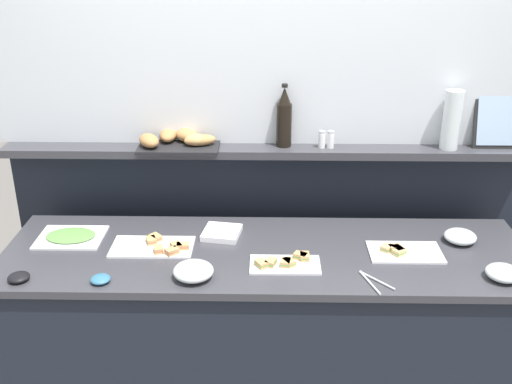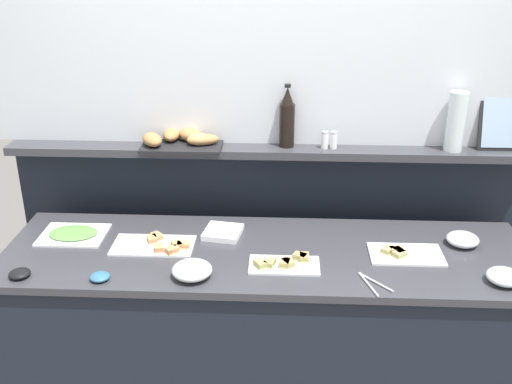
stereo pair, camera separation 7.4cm
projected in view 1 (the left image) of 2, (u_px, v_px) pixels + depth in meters
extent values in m
plane|color=slate|center=(266.00, 339.00, 3.66)|extent=(12.00, 12.00, 0.00)
cube|color=black|center=(266.00, 339.00, 2.93)|extent=(2.36, 0.67, 0.90)
cube|color=#38383D|center=(267.00, 255.00, 2.75)|extent=(2.40, 0.71, 0.03)
cube|color=black|center=(267.00, 255.00, 3.36)|extent=(2.66, 0.08, 1.24)
cube|color=#38383D|center=(268.00, 149.00, 3.06)|extent=(2.66, 0.22, 0.04)
cube|color=silver|center=(269.00, 8.00, 2.86)|extent=(3.26, 0.08, 1.32)
cube|color=white|center=(153.00, 247.00, 2.77)|extent=(0.37, 0.20, 0.01)
cube|color=tan|center=(152.00, 242.00, 2.79)|extent=(0.06, 0.07, 0.01)
cube|color=#D1664C|center=(152.00, 240.00, 2.79)|extent=(0.06, 0.07, 0.01)
cube|color=tan|center=(152.00, 239.00, 2.79)|extent=(0.06, 0.07, 0.01)
cube|color=tan|center=(184.00, 248.00, 2.74)|extent=(0.06, 0.04, 0.01)
cube|color=#D1664C|center=(184.00, 246.00, 2.74)|extent=(0.06, 0.04, 0.01)
cube|color=tan|center=(184.00, 244.00, 2.74)|extent=(0.06, 0.04, 0.01)
cube|color=tan|center=(159.00, 251.00, 2.72)|extent=(0.05, 0.06, 0.01)
cube|color=#D1664C|center=(159.00, 249.00, 2.71)|extent=(0.05, 0.06, 0.01)
cube|color=tan|center=(159.00, 248.00, 2.71)|extent=(0.05, 0.06, 0.01)
cube|color=tan|center=(156.00, 239.00, 2.82)|extent=(0.07, 0.07, 0.01)
cube|color=#D1664C|center=(156.00, 237.00, 2.82)|extent=(0.07, 0.07, 0.01)
cube|color=tan|center=(156.00, 236.00, 2.81)|extent=(0.07, 0.07, 0.01)
cube|color=tan|center=(173.00, 253.00, 2.70)|extent=(0.07, 0.07, 0.01)
cube|color=#D1664C|center=(173.00, 251.00, 2.70)|extent=(0.07, 0.07, 0.01)
cube|color=tan|center=(173.00, 250.00, 2.69)|extent=(0.07, 0.07, 0.01)
cube|color=tan|center=(177.00, 247.00, 2.75)|extent=(0.06, 0.07, 0.01)
cube|color=#D1664C|center=(177.00, 245.00, 2.74)|extent=(0.06, 0.07, 0.01)
cube|color=tan|center=(177.00, 244.00, 2.74)|extent=(0.06, 0.07, 0.01)
cube|color=white|center=(406.00, 252.00, 2.72)|extent=(0.33, 0.20, 0.01)
cube|color=tan|center=(396.00, 250.00, 2.72)|extent=(0.06, 0.05, 0.01)
cube|color=#66994C|center=(396.00, 248.00, 2.72)|extent=(0.06, 0.05, 0.01)
cube|color=tan|center=(396.00, 247.00, 2.72)|extent=(0.06, 0.05, 0.01)
cube|color=tan|center=(387.00, 249.00, 2.73)|extent=(0.07, 0.07, 0.01)
cube|color=#66994C|center=(387.00, 247.00, 2.73)|extent=(0.07, 0.07, 0.01)
cube|color=tan|center=(387.00, 246.00, 2.72)|extent=(0.07, 0.07, 0.01)
cube|color=tan|center=(400.00, 254.00, 2.69)|extent=(0.07, 0.07, 0.01)
cube|color=#66994C|center=(400.00, 252.00, 2.69)|extent=(0.07, 0.07, 0.01)
cube|color=tan|center=(400.00, 250.00, 2.69)|extent=(0.07, 0.07, 0.01)
cube|color=tan|center=(398.00, 251.00, 2.71)|extent=(0.06, 0.07, 0.01)
cube|color=#66994C|center=(399.00, 250.00, 2.71)|extent=(0.06, 0.07, 0.01)
cube|color=tan|center=(399.00, 248.00, 2.71)|extent=(0.06, 0.07, 0.01)
cube|color=silver|center=(286.00, 265.00, 2.62)|extent=(0.31, 0.16, 0.01)
cube|color=tan|center=(305.00, 258.00, 2.66)|extent=(0.04, 0.06, 0.01)
cube|color=#66994C|center=(305.00, 256.00, 2.65)|extent=(0.04, 0.06, 0.01)
cube|color=tan|center=(306.00, 255.00, 2.65)|extent=(0.04, 0.06, 0.01)
cube|color=tan|center=(301.00, 257.00, 2.66)|extent=(0.07, 0.06, 0.01)
cube|color=#66994C|center=(301.00, 256.00, 2.66)|extent=(0.07, 0.06, 0.01)
cube|color=tan|center=(301.00, 254.00, 2.65)|extent=(0.07, 0.06, 0.01)
cube|color=tan|center=(290.00, 264.00, 2.61)|extent=(0.06, 0.07, 0.01)
cube|color=#66994C|center=(290.00, 262.00, 2.60)|extent=(0.06, 0.07, 0.01)
cube|color=tan|center=(290.00, 261.00, 2.60)|extent=(0.06, 0.07, 0.01)
cube|color=tan|center=(286.00, 264.00, 2.61)|extent=(0.05, 0.06, 0.01)
cube|color=#66994C|center=(286.00, 263.00, 2.60)|extent=(0.05, 0.06, 0.01)
cube|color=tan|center=(286.00, 261.00, 2.60)|extent=(0.05, 0.06, 0.01)
cube|color=tan|center=(262.00, 265.00, 2.60)|extent=(0.06, 0.07, 0.01)
cube|color=#66994C|center=(262.00, 264.00, 2.59)|extent=(0.06, 0.07, 0.01)
cube|color=tan|center=(262.00, 262.00, 2.59)|extent=(0.06, 0.07, 0.01)
cube|color=tan|center=(271.00, 264.00, 2.61)|extent=(0.06, 0.07, 0.01)
cube|color=#66994C|center=(271.00, 262.00, 2.60)|extent=(0.06, 0.07, 0.01)
cube|color=tan|center=(271.00, 261.00, 2.60)|extent=(0.06, 0.07, 0.01)
cube|color=white|center=(72.00, 237.00, 2.86)|extent=(0.31, 0.24, 0.01)
ellipsoid|color=#66994C|center=(71.00, 235.00, 2.85)|extent=(0.23, 0.17, 0.01)
ellipsoid|color=silver|center=(461.00, 236.00, 2.81)|extent=(0.15, 0.15, 0.06)
ellipsoid|color=#BF4C3F|center=(461.00, 238.00, 2.82)|extent=(0.12, 0.12, 0.04)
ellipsoid|color=silver|center=(194.00, 271.00, 2.52)|extent=(0.17, 0.17, 0.07)
ellipsoid|color=#BF4C3F|center=(194.00, 274.00, 2.52)|extent=(0.13, 0.13, 0.04)
ellipsoid|color=silver|center=(504.00, 273.00, 2.51)|extent=(0.15, 0.15, 0.06)
ellipsoid|color=white|center=(504.00, 275.00, 2.52)|extent=(0.11, 0.11, 0.04)
ellipsoid|color=teal|center=(101.00, 279.00, 2.49)|extent=(0.08, 0.08, 0.03)
ellipsoid|color=black|center=(19.00, 277.00, 2.51)|extent=(0.09, 0.09, 0.03)
cylinder|color=#B7BABF|center=(378.00, 281.00, 2.50)|extent=(0.13, 0.14, 0.01)
cylinder|color=#B7BABF|center=(371.00, 283.00, 2.49)|extent=(0.06, 0.17, 0.01)
sphere|color=#B7BABF|center=(361.00, 272.00, 2.56)|extent=(0.01, 0.01, 0.01)
cube|color=white|center=(222.00, 233.00, 2.88)|extent=(0.20, 0.20, 0.03)
cylinder|color=black|center=(285.00, 125.00, 3.00)|extent=(0.08, 0.08, 0.22)
cone|color=black|center=(285.00, 96.00, 2.94)|extent=(0.06, 0.06, 0.08)
cylinder|color=black|center=(285.00, 86.00, 2.92)|extent=(0.03, 0.03, 0.02)
cylinder|color=white|center=(322.00, 140.00, 3.01)|extent=(0.03, 0.03, 0.08)
cylinder|color=#B7BABF|center=(323.00, 132.00, 2.99)|extent=(0.03, 0.03, 0.01)
cylinder|color=white|center=(331.00, 140.00, 3.01)|extent=(0.03, 0.03, 0.08)
cylinder|color=#B7BABF|center=(332.00, 132.00, 2.99)|extent=(0.03, 0.03, 0.01)
cube|color=black|center=(180.00, 145.00, 3.03)|extent=(0.40, 0.26, 0.02)
ellipsoid|color=#AD7A47|center=(169.00, 135.00, 3.06)|extent=(0.09, 0.16, 0.06)
ellipsoid|color=#B7844C|center=(188.00, 135.00, 3.05)|extent=(0.16, 0.15, 0.07)
ellipsoid|color=#AD7A47|center=(150.00, 140.00, 2.98)|extent=(0.15, 0.17, 0.06)
ellipsoid|color=tan|center=(197.00, 140.00, 3.00)|extent=(0.12, 0.10, 0.06)
ellipsoid|color=#AD7A47|center=(187.00, 134.00, 3.07)|extent=(0.14, 0.15, 0.06)
ellipsoid|color=#B7844C|center=(201.00, 140.00, 3.00)|extent=(0.17, 0.12, 0.05)
cube|color=black|center=(499.00, 120.00, 2.99)|extent=(0.24, 0.08, 0.27)
cube|color=#99B2CC|center=(499.00, 120.00, 2.98)|extent=(0.21, 0.06, 0.24)
cylinder|color=silver|center=(452.00, 120.00, 2.95)|extent=(0.09, 0.09, 0.29)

